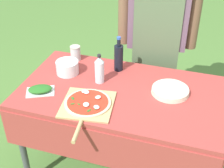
{
  "coord_description": "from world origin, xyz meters",
  "views": [
    {
      "loc": [
        0.47,
        -1.69,
        2.0
      ],
      "look_at": [
        -0.06,
        0.0,
        0.82
      ],
      "focal_mm": 50.0,
      "sensor_mm": 36.0,
      "label": 1
    }
  ],
  "objects_px": {
    "herb_container": "(40,90)",
    "plate_stack": "(170,91)",
    "pizza_on_peel": "(87,104)",
    "oil_bottle": "(119,57)",
    "water_bottle": "(99,69)",
    "person_cook": "(157,28)",
    "sauce_jar": "(76,54)",
    "prep_table": "(120,101)",
    "mixing_tub": "(67,67)"
  },
  "relations": [
    {
      "from": "person_cook",
      "to": "prep_table",
      "type": "bearing_deg",
      "value": 71.28
    },
    {
      "from": "prep_table",
      "to": "plate_stack",
      "type": "distance_m",
      "value": 0.35
    },
    {
      "from": "prep_table",
      "to": "water_bottle",
      "type": "bearing_deg",
      "value": 160.57
    },
    {
      "from": "water_bottle",
      "to": "sauce_jar",
      "type": "bearing_deg",
      "value": 139.42
    },
    {
      "from": "mixing_tub",
      "to": "prep_table",
      "type": "bearing_deg",
      "value": -13.06
    },
    {
      "from": "pizza_on_peel",
      "to": "plate_stack",
      "type": "height_order",
      "value": "pizza_on_peel"
    },
    {
      "from": "pizza_on_peel",
      "to": "sauce_jar",
      "type": "relative_size",
      "value": 4.57
    },
    {
      "from": "person_cook",
      "to": "herb_container",
      "type": "relative_size",
      "value": 7.58
    },
    {
      "from": "herb_container",
      "to": "mixing_tub",
      "type": "xyz_separation_m",
      "value": [
        0.07,
        0.29,
        0.03
      ]
    },
    {
      "from": "herb_container",
      "to": "plate_stack",
      "type": "xyz_separation_m",
      "value": [
        0.84,
        0.26,
        -0.0
      ]
    },
    {
      "from": "pizza_on_peel",
      "to": "oil_bottle",
      "type": "relative_size",
      "value": 1.97
    },
    {
      "from": "prep_table",
      "to": "person_cook",
      "type": "bearing_deg",
      "value": 79.03
    },
    {
      "from": "herb_container",
      "to": "plate_stack",
      "type": "relative_size",
      "value": 0.88
    },
    {
      "from": "prep_table",
      "to": "sauce_jar",
      "type": "relative_size",
      "value": 12.01
    },
    {
      "from": "oil_bottle",
      "to": "herb_container",
      "type": "relative_size",
      "value": 1.21
    },
    {
      "from": "person_cook",
      "to": "plate_stack",
      "type": "xyz_separation_m",
      "value": [
        0.21,
        -0.55,
        -0.2
      ]
    },
    {
      "from": "water_bottle",
      "to": "sauce_jar",
      "type": "height_order",
      "value": "water_bottle"
    },
    {
      "from": "person_cook",
      "to": "pizza_on_peel",
      "type": "relative_size",
      "value": 3.18
    },
    {
      "from": "person_cook",
      "to": "herb_container",
      "type": "distance_m",
      "value": 1.05
    },
    {
      "from": "person_cook",
      "to": "water_bottle",
      "type": "height_order",
      "value": "person_cook"
    },
    {
      "from": "oil_bottle",
      "to": "person_cook",
      "type": "bearing_deg",
      "value": 59.48
    },
    {
      "from": "prep_table",
      "to": "person_cook",
      "type": "height_order",
      "value": "person_cook"
    },
    {
      "from": "pizza_on_peel",
      "to": "water_bottle",
      "type": "bearing_deg",
      "value": 85.88
    },
    {
      "from": "oil_bottle",
      "to": "herb_container",
      "type": "distance_m",
      "value": 0.62
    },
    {
      "from": "prep_table",
      "to": "sauce_jar",
      "type": "xyz_separation_m",
      "value": [
        -0.46,
        0.31,
        0.14
      ]
    },
    {
      "from": "oil_bottle",
      "to": "prep_table",
      "type": "bearing_deg",
      "value": -70.37
    },
    {
      "from": "person_cook",
      "to": "plate_stack",
      "type": "bearing_deg",
      "value": 102.84
    },
    {
      "from": "person_cook",
      "to": "oil_bottle",
      "type": "bearing_deg",
      "value": 51.73
    },
    {
      "from": "oil_bottle",
      "to": "mixing_tub",
      "type": "distance_m",
      "value": 0.39
    },
    {
      "from": "mixing_tub",
      "to": "sauce_jar",
      "type": "height_order",
      "value": "sauce_jar"
    },
    {
      "from": "herb_container",
      "to": "water_bottle",
      "type": "bearing_deg",
      "value": 35.56
    },
    {
      "from": "person_cook",
      "to": "pizza_on_peel",
      "type": "height_order",
      "value": "person_cook"
    },
    {
      "from": "oil_bottle",
      "to": "herb_container",
      "type": "height_order",
      "value": "oil_bottle"
    },
    {
      "from": "oil_bottle",
      "to": "herb_container",
      "type": "bearing_deg",
      "value": -133.49
    },
    {
      "from": "mixing_tub",
      "to": "plate_stack",
      "type": "height_order",
      "value": "mixing_tub"
    },
    {
      "from": "pizza_on_peel",
      "to": "plate_stack",
      "type": "distance_m",
      "value": 0.57
    },
    {
      "from": "pizza_on_peel",
      "to": "plate_stack",
      "type": "bearing_deg",
      "value": 24.34
    },
    {
      "from": "sauce_jar",
      "to": "herb_container",
      "type": "bearing_deg",
      "value": -95.9
    },
    {
      "from": "person_cook",
      "to": "sauce_jar",
      "type": "relative_size",
      "value": 14.51
    },
    {
      "from": "pizza_on_peel",
      "to": "water_bottle",
      "type": "relative_size",
      "value": 2.45
    },
    {
      "from": "prep_table",
      "to": "person_cook",
      "type": "distance_m",
      "value": 0.71
    },
    {
      "from": "oil_bottle",
      "to": "plate_stack",
      "type": "relative_size",
      "value": 1.06
    },
    {
      "from": "plate_stack",
      "to": "oil_bottle",
      "type": "bearing_deg",
      "value": 155.98
    },
    {
      "from": "herb_container",
      "to": "sauce_jar",
      "type": "distance_m",
      "value": 0.5
    },
    {
      "from": "pizza_on_peel",
      "to": "oil_bottle",
      "type": "xyz_separation_m",
      "value": [
        0.06,
        0.49,
        0.09
      ]
    },
    {
      "from": "pizza_on_peel",
      "to": "oil_bottle",
      "type": "bearing_deg",
      "value": 75.04
    },
    {
      "from": "prep_table",
      "to": "mixing_tub",
      "type": "distance_m",
      "value": 0.47
    },
    {
      "from": "water_bottle",
      "to": "mixing_tub",
      "type": "bearing_deg",
      "value": 171.26
    },
    {
      "from": "person_cook",
      "to": "mixing_tub",
      "type": "distance_m",
      "value": 0.79
    },
    {
      "from": "oil_bottle",
      "to": "mixing_tub",
      "type": "xyz_separation_m",
      "value": [
        -0.35,
        -0.16,
        -0.06
      ]
    }
  ]
}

